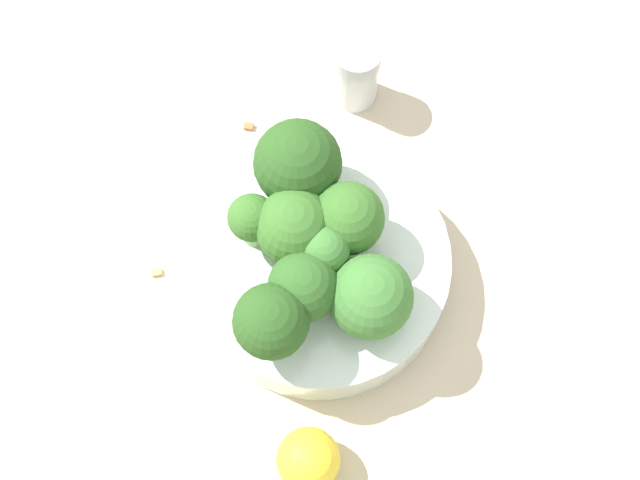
% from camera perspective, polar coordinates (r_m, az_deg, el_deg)
% --- Properties ---
extents(ground_plane, '(3.00, 3.00, 0.00)m').
position_cam_1_polar(ground_plane, '(0.65, -0.00, -2.39)').
color(ground_plane, beige).
extents(bowl, '(0.18, 0.18, 0.04)m').
position_cam_1_polar(bowl, '(0.63, -0.00, -1.79)').
color(bowl, silver).
rests_on(bowl, ground_plane).
extents(broccoli_floret_0, '(0.05, 0.05, 0.06)m').
position_cam_1_polar(broccoli_floret_0, '(0.57, -1.08, -3.06)').
color(broccoli_floret_0, '#7A9E5B').
rests_on(broccoli_floret_0, bowl).
extents(broccoli_floret_1, '(0.06, 0.06, 0.07)m').
position_cam_1_polar(broccoli_floret_1, '(0.59, -1.44, 4.89)').
color(broccoli_floret_1, '#8EB770').
rests_on(broccoli_floret_1, bowl).
extents(broccoli_floret_2, '(0.03, 0.03, 0.05)m').
position_cam_1_polar(broccoli_floret_2, '(0.59, -4.37, 1.30)').
color(broccoli_floret_2, '#8EB770').
rests_on(broccoli_floret_2, bowl).
extents(broccoli_floret_3, '(0.05, 0.05, 0.06)m').
position_cam_1_polar(broccoli_floret_3, '(0.58, 1.78, 1.36)').
color(broccoli_floret_3, '#8EB770').
rests_on(broccoli_floret_3, bowl).
extents(broccoli_floret_4, '(0.05, 0.05, 0.06)m').
position_cam_1_polar(broccoli_floret_4, '(0.58, -1.54, 0.97)').
color(broccoli_floret_4, '#84AD66').
rests_on(broccoli_floret_4, bowl).
extents(broccoli_floret_5, '(0.05, 0.05, 0.06)m').
position_cam_1_polar(broccoli_floret_5, '(0.56, -3.15, -5.27)').
color(broccoli_floret_5, '#8EB770').
rests_on(broccoli_floret_5, bowl).
extents(broccoli_floret_6, '(0.06, 0.06, 0.06)m').
position_cam_1_polar(broccoli_floret_6, '(0.57, 3.25, -3.66)').
color(broccoli_floret_6, '#7A9E5B').
rests_on(broccoli_floret_6, bowl).
extents(broccoli_floret_7, '(0.03, 0.03, 0.05)m').
position_cam_1_polar(broccoli_floret_7, '(0.57, 0.26, -0.82)').
color(broccoli_floret_7, '#84AD66').
rests_on(broccoli_floret_7, bowl).
extents(pepper_shaker, '(0.04, 0.04, 0.06)m').
position_cam_1_polar(pepper_shaker, '(0.68, 2.35, 10.60)').
color(pepper_shaker, silver).
rests_on(pepper_shaker, ground_plane).
extents(lemon_wedge, '(0.04, 0.04, 0.04)m').
position_cam_1_polar(lemon_wedge, '(0.60, -0.75, -13.86)').
color(lemon_wedge, yellow).
rests_on(lemon_wedge, ground_plane).
extents(almond_crumb_0, '(0.01, 0.01, 0.01)m').
position_cam_1_polar(almond_crumb_0, '(0.69, -4.60, 7.32)').
color(almond_crumb_0, olive).
rests_on(almond_crumb_0, ground_plane).
extents(almond_crumb_1, '(0.01, 0.01, 0.01)m').
position_cam_1_polar(almond_crumb_1, '(0.66, -10.43, -2.01)').
color(almond_crumb_1, tan).
rests_on(almond_crumb_1, ground_plane).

